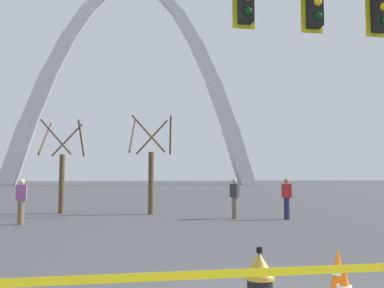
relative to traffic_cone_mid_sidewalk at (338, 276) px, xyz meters
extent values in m
cylinder|color=#A8842D|center=(-1.52, -1.19, 0.33)|extent=(0.30, 0.30, 0.04)
cone|color=#A8842D|center=(-1.52, -1.19, 0.46)|extent=(0.30, 0.30, 0.22)
cylinder|color=black|center=(-1.52, -1.19, 0.60)|extent=(0.06, 0.06, 0.06)
cube|color=yellow|center=(-1.48, -1.40, 0.43)|extent=(6.28, 0.03, 0.08)
cone|color=orange|center=(0.00, 0.00, 0.02)|extent=(0.28, 0.28, 0.70)
cylinder|color=white|center=(0.00, 0.00, 0.06)|extent=(0.17, 0.17, 0.08)
cube|color=black|center=(2.17, 2.02, 4.69)|extent=(0.26, 0.24, 0.90)
cube|color=gold|center=(2.17, 2.16, 4.69)|extent=(0.44, 0.03, 1.04)
sphere|color=orange|center=(2.17, 1.89, 4.69)|extent=(0.16, 0.16, 0.16)
sphere|color=black|center=(2.17, 1.89, 4.41)|extent=(0.16, 0.16, 0.16)
cube|color=black|center=(0.77, 2.02, 4.69)|extent=(0.26, 0.24, 0.90)
cube|color=gold|center=(0.77, 2.16, 4.69)|extent=(0.44, 0.03, 1.04)
sphere|color=orange|center=(0.77, 1.89, 4.69)|extent=(0.16, 0.16, 0.16)
sphere|color=black|center=(0.77, 1.89, 4.41)|extent=(0.16, 0.16, 0.16)
cube|color=gold|center=(-0.63, 2.16, 4.69)|extent=(0.44, 0.03, 1.04)
sphere|color=black|center=(-0.63, 1.89, 4.41)|extent=(0.16, 0.16, 0.16)
cube|color=silver|center=(-19.95, 66.40, 4.77)|extent=(5.59, 2.52, 11.09)
cube|color=silver|center=(-16.80, 66.40, 14.17)|extent=(5.34, 2.30, 9.44)
cube|color=silver|center=(-13.65, 66.40, 21.87)|extent=(5.08, 2.08, 7.80)
cube|color=silver|center=(-10.49, 66.40, 27.85)|extent=(4.78, 1.85, 6.18)
cube|color=silver|center=(5.27, 66.40, 32.12)|extent=(4.42, 1.63, 4.60)
cube|color=silver|center=(8.42, 66.40, 27.85)|extent=(4.78, 1.85, 6.18)
cube|color=silver|center=(11.58, 66.40, 21.87)|extent=(5.08, 2.08, 7.80)
cube|color=silver|center=(14.73, 66.40, 14.17)|extent=(5.34, 2.30, 9.44)
cube|color=silver|center=(17.88, 66.40, 4.77)|extent=(5.59, 2.52, 11.09)
cylinder|color=brown|center=(-5.57, 14.15, 0.97)|extent=(0.24, 0.24, 2.66)
cylinder|color=brown|center=(-6.38, 14.31, 3.03)|extent=(0.36, 1.43, 1.59)
cylinder|color=brown|center=(-4.75, 14.07, 3.03)|extent=(0.22, 1.45, 1.59)
cylinder|color=brown|center=(-5.49, 14.97, 3.03)|extent=(1.45, 0.22, 1.59)
cylinder|color=brown|center=(-5.75, 13.34, 3.03)|extent=(1.43, 0.39, 1.59)
cylinder|color=brown|center=(-1.62, 13.09, 1.01)|extent=(0.24, 0.24, 2.74)
cylinder|color=brown|center=(-2.45, 13.26, 3.13)|extent=(0.37, 1.47, 1.64)
cylinder|color=brown|center=(-0.77, 13.01, 3.13)|extent=(0.23, 1.49, 1.64)
cylinder|color=brown|center=(-1.53, 13.94, 3.13)|extent=(1.49, 0.23, 1.64)
cylinder|color=brown|center=(-1.80, 12.26, 3.13)|extent=(1.47, 0.40, 1.64)
cylinder|color=brown|center=(-6.36, 10.04, 0.06)|extent=(0.22, 0.22, 0.84)
cube|color=#995193|center=(-6.36, 10.04, 0.75)|extent=(0.35, 0.21, 0.54)
sphere|color=beige|center=(-6.36, 10.04, 1.13)|extent=(0.20, 0.20, 0.20)
cylinder|color=brown|center=(1.54, 10.66, 0.06)|extent=(0.22, 0.22, 0.84)
cube|color=#333338|center=(1.54, 10.66, 0.75)|extent=(0.37, 0.39, 0.54)
sphere|color=tan|center=(1.54, 10.66, 1.13)|extent=(0.20, 0.20, 0.20)
cylinder|color=#232847|center=(3.45, 10.01, 0.06)|extent=(0.22, 0.22, 0.84)
cube|color=#B22323|center=(3.45, 10.01, 0.75)|extent=(0.34, 0.21, 0.54)
sphere|color=#936B4C|center=(3.45, 10.01, 1.13)|extent=(0.20, 0.20, 0.20)
camera|label=1|loc=(-2.92, -5.28, 1.36)|focal=38.55mm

